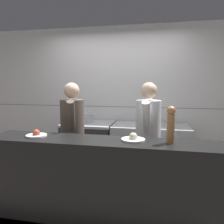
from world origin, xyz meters
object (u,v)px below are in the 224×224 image
plated_dish_appetiser (133,138)px  oven_range (89,147)px  pepper_mill (171,124)px  chef_head_cook (73,134)px  plated_dish_main (36,135)px  mixing_bowl_steel (160,122)px  stock_pot (86,118)px  chef_sous (148,136)px  chefs_knife (162,127)px

plated_dish_appetiser → oven_range: bearing=124.1°
pepper_mill → chef_head_cook: bearing=154.9°
plated_dish_main → mixing_bowl_steel: bearing=46.6°
oven_range → plated_dish_main: size_ratio=3.91×
oven_range → stock_pot: stock_pot is taller
oven_range → chef_sous: chef_sous is taller
chefs_knife → chef_head_cook: (-1.22, -0.67, -0.02)m
oven_range → mixing_bowl_steel: 1.31m
plated_dish_main → plated_dish_appetiser: plated_dish_appetiser is taller
plated_dish_appetiser → chef_head_cook: (-0.90, 0.57, -0.12)m
mixing_bowl_steel → oven_range: bearing=-177.3°
plated_dish_main → pepper_mill: pepper_mill is taller
oven_range → chef_head_cook: chef_head_cook is taller
oven_range → pepper_mill: (1.29, -1.39, 0.73)m
chefs_knife → oven_range: bearing=174.4°
chefs_knife → plated_dish_main: plated_dish_main is taller
pepper_mill → chef_sous: (-0.24, 0.65, -0.30)m
mixing_bowl_steel → chefs_knife: (0.03, -0.18, -0.05)m
chef_sous → mixing_bowl_steel: bearing=82.7°
chef_head_cook → plated_dish_appetiser: bearing=-50.6°
stock_pot → pepper_mill: bearing=-45.9°
plated_dish_appetiser → chef_head_cook: size_ratio=0.16×
stock_pot → mixing_bowl_steel: stock_pot is taller
oven_range → chefs_knife: chefs_knife is taller
oven_range → chefs_knife: 1.33m
chefs_knife → pepper_mill: bearing=-87.6°
oven_range → mixing_bowl_steel: mixing_bowl_steel is taller
stock_pot → chefs_knife: stock_pot is taller
stock_pot → chef_sous: 1.32m
plated_dish_appetiser → chef_sous: 0.64m
mixing_bowl_steel → chef_head_cook: chef_head_cook is taller
pepper_mill → chefs_knife: bearing=92.4°
oven_range → stock_pot: size_ratio=3.82×
chefs_knife → chef_head_cook: size_ratio=0.25×
oven_range → chef_head_cook: 0.91m
chef_sous → plated_dish_main: bearing=-147.5°
stock_pot → plated_dish_main: 1.40m
plated_dish_appetiser → pepper_mill: bearing=-4.8°
stock_pot → chef_sous: size_ratio=0.15×
stock_pot → chef_head_cook: size_ratio=0.15×
oven_range → pepper_mill: 2.04m
oven_range → mixing_bowl_steel: bearing=2.7°
oven_range → plated_dish_appetiser: plated_dish_appetiser is taller
mixing_bowl_steel → chef_sous: (-0.16, -0.80, -0.06)m
plated_dish_appetiser → plated_dish_main: bearing=-177.9°
stock_pot → chef_head_cook: bearing=-85.3°
pepper_mill → chef_sous: chef_sous is taller
plated_dish_main → plated_dish_appetiser: (1.09, 0.04, 0.00)m
chefs_knife → plated_dish_main: bearing=-137.8°
chefs_knife → plated_dish_appetiser: bearing=-104.5°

